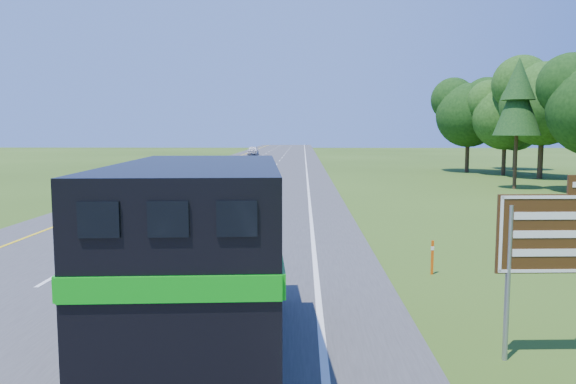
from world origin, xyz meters
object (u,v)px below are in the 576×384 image
(white_suv, at_px, (152,187))
(far_car, at_px, (253,151))
(horse_truck, at_px, (203,256))
(exit_sign, at_px, (554,241))

(white_suv, height_order, far_car, white_suv)
(horse_truck, distance_m, white_suv, 23.06)
(horse_truck, xyz_separation_m, exit_sign, (6.14, 0.30, 0.23))
(far_car, bearing_deg, horse_truck, -86.73)
(far_car, xyz_separation_m, exit_sign, (13.16, -88.18, 1.34))
(white_suv, bearing_deg, horse_truck, -73.49)
(far_car, height_order, exit_sign, exit_sign)
(exit_sign, bearing_deg, horse_truck, 179.90)
(horse_truck, relative_size, far_car, 1.78)
(white_suv, distance_m, far_car, 66.48)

